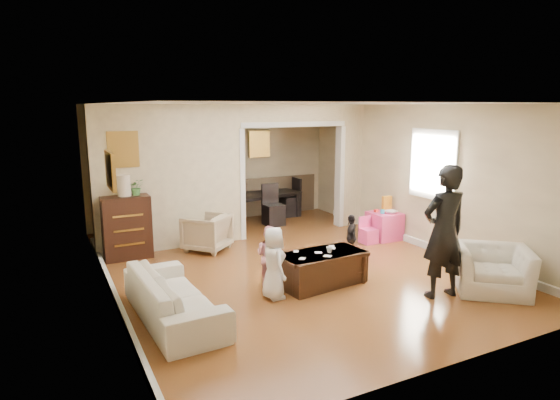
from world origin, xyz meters
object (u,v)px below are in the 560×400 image
armchair_back (207,232)px  child_kneel_a (274,263)px  coffee_cup (329,250)px  sofa (174,296)px  coffee_table (321,268)px  play_table (384,226)px  armchair_front (492,270)px  dining_table (261,206)px  cyan_cup (382,212)px  table_lamp (124,185)px  dresser (127,227)px  child_kneel_b (269,256)px  adult_person (444,232)px  child_toddler (351,237)px

armchair_back → child_kneel_a: bearing=51.0°
coffee_cup → sofa: bearing=-177.0°
coffee_table → play_table: bearing=32.4°
armchair_front → dining_table: armchair_front is taller
cyan_cup → dining_table: (-1.35, 2.67, -0.26)m
table_lamp → dining_table: table_lamp is taller
dresser → play_table: 4.81m
dresser → coffee_table: 3.46m
child_kneel_a → coffee_table: bearing=-77.4°
coffee_table → child_kneel_a: 0.90m
child_kneel_b → dresser: bearing=8.3°
child_kneel_a → adult_person: bearing=-112.8°
dresser → dining_table: bearing=25.8°
armchair_back → play_table: size_ratio=1.33×
cyan_cup → child_kneel_b: (-2.97, -1.15, -0.12)m
cyan_cup → child_toddler: child_toddler is taller
coffee_table → play_table: size_ratio=2.30×
coffee_table → adult_person: bearing=-42.9°
dresser → coffee_table: bearing=-47.8°
cyan_cup → dining_table: 3.00m
armchair_back → child_kneel_b: (0.27, -2.05, 0.11)m
sofa → cyan_cup: 4.78m
child_kneel_a → armchair_front: bearing=-109.9°
coffee_table → coffee_cup: 0.30m
coffee_table → child_kneel_a: (-0.85, -0.15, 0.26)m
armchair_back → armchair_front: armchair_back is taller
dresser → coffee_cup: (2.42, -2.60, -0.02)m
table_lamp → adult_person: size_ratio=0.20×
armchair_front → coffee_cup: 2.28m
coffee_cup → dining_table: (0.82, 4.17, -0.21)m
coffee_cup → child_toddler: 1.25m
child_kneel_a → cyan_cup: bearing=-60.2°
coffee_table → adult_person: adult_person is taller
armchair_front → table_lamp: bearing=177.5°
play_table → table_lamp: bearing=167.4°
armchair_front → coffee_table: (-1.99, 1.32, -0.08)m
sofa → child_kneel_a: 1.39m
table_lamp → dining_table: size_ratio=0.21×
armchair_back → table_lamp: size_ratio=2.03×
armchair_front → table_lamp: size_ratio=2.71×
armchair_back → play_table: bearing=124.1°
dresser → adult_person: 5.12m
adult_person → dining_table: bearing=-81.2°
dresser → coffee_cup: bearing=-47.1°
child_kneel_b → child_toddler: child_kneel_b is taller
sofa → dining_table: 5.32m
armchair_front → coffee_table: armchair_front is taller
child_kneel_a → child_kneel_b: (0.15, 0.45, -0.05)m
armchair_front → coffee_cup: bearing=-174.5°
dresser → child_kneel_b: dresser is taller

